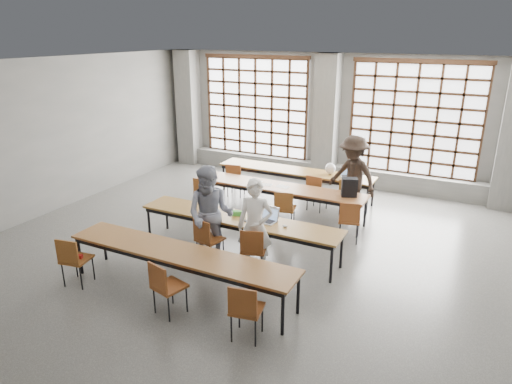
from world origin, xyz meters
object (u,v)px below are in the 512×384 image
(chair_back_mid, at_px, (316,189))
(backpack, at_px, (349,187))
(student_back, at_px, (353,176))
(laptop_back, at_px, (348,174))
(desk_row_c, at_px, (239,221))
(chair_mid_centre, at_px, (284,206))
(desk_row_d, at_px, (180,255))
(chair_near_mid, at_px, (165,283))
(mouse, at_px, (285,226))
(green_box, at_px, (238,213))
(desk_row_a, at_px, (295,173))
(chair_mid_left, at_px, (204,192))
(desk_row_b, at_px, (279,189))
(plastic_bag, at_px, (330,169))
(chair_back_left, at_px, (235,177))
(chair_front_left, at_px, (207,236))
(student_male, at_px, (255,227))
(laptop_front, at_px, (268,218))
(chair_back_right, at_px, (349,194))
(red_pouch, at_px, (76,257))
(chair_mid_right, at_px, (349,217))
(phone, at_px, (245,221))
(chair_near_right, at_px, (245,307))
(student_female, at_px, (211,215))
(chair_front_right, at_px, (253,247))
(chair_near_left, at_px, (73,257))

(chair_back_mid, height_order, backpack, backpack)
(student_back, distance_m, laptop_back, 0.68)
(desk_row_c, bearing_deg, chair_mid_centre, 76.27)
(desk_row_d, bearing_deg, chair_near_mid, -73.96)
(desk_row_c, distance_m, mouse, 0.95)
(green_box, bearing_deg, backpack, 51.66)
(desk_row_a, bearing_deg, chair_mid_centre, -74.06)
(desk_row_d, height_order, chair_mid_left, chair_mid_left)
(desk_row_a, distance_m, chair_near_mid, 5.64)
(desk_row_b, bearing_deg, plastic_bag, 61.25)
(chair_back_mid, bearing_deg, chair_back_left, 179.98)
(chair_front_left, xyz_separation_m, student_male, (0.92, 0.13, 0.32))
(chair_mid_left, distance_m, laptop_front, 2.59)
(desk_row_c, relative_size, chair_back_left, 4.55)
(chair_back_left, bearing_deg, chair_back_right, 0.01)
(plastic_bag, bearing_deg, chair_mid_centre, -99.62)
(red_pouch, bearing_deg, student_male, 34.66)
(desk_row_b, distance_m, student_back, 1.70)
(chair_mid_right, distance_m, backpack, 0.81)
(desk_row_b, xyz_separation_m, chair_near_mid, (0.09, -4.30, -0.13))
(chair_back_left, distance_m, phone, 3.34)
(chair_back_left, xyz_separation_m, student_male, (2.20, -3.22, 0.32))
(desk_row_c, bearing_deg, student_male, -39.81)
(chair_near_right, relative_size, student_female, 0.49)
(chair_back_right, bearing_deg, backpack, -76.24)
(chair_front_right, relative_size, chair_near_mid, 1.00)
(desk_row_c, bearing_deg, green_box, 122.01)
(desk_row_a, height_order, desk_row_d, same)
(phone, height_order, backpack, backpack)
(chair_near_left, bearing_deg, backpack, 52.21)
(laptop_front, xyz_separation_m, plastic_bag, (0.12, 3.29, 0.08))
(chair_mid_left, relative_size, laptop_front, 2.19)
(chair_mid_left, bearing_deg, desk_row_a, 53.36)
(plastic_bag, bearing_deg, chair_near_right, -83.30)
(desk_row_d, xyz_separation_m, chair_near_mid, (0.18, -0.63, -0.13))
(chair_mid_right, distance_m, chair_near_right, 3.70)
(plastic_bag, bearing_deg, red_pouch, -114.43)
(green_box, bearing_deg, chair_front_right, -46.40)
(chair_near_right, bearing_deg, green_box, 120.61)
(chair_mid_left, bearing_deg, desk_row_d, -63.59)
(chair_front_left, bearing_deg, chair_near_right, -44.85)
(chair_near_mid, bearing_deg, student_male, 71.80)
(red_pouch, bearing_deg, green_box, 51.53)
(chair_back_right, xyz_separation_m, student_back, (0.02, 0.13, 0.40))
(chair_back_right, height_order, student_male, student_male)
(chair_mid_left, bearing_deg, chair_mid_right, 0.04)
(red_pouch, bearing_deg, laptop_back, 62.27)
(chair_mid_left, bearing_deg, student_female, -53.89)
(chair_back_right, relative_size, chair_mid_right, 1.00)
(backpack, bearing_deg, chair_near_mid, -131.73)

